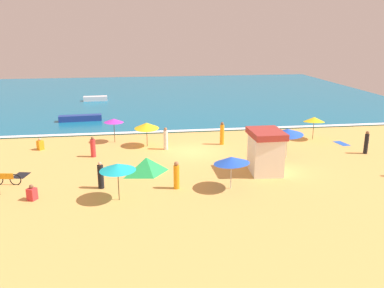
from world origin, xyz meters
The scene contains 25 objects.
ground_plane centered at (0.00, 0.00, 0.00)m, with size 60.00×60.00×0.00m, color #E0A856.
ocean_water centered at (0.00, 28.00, 0.05)m, with size 60.00×44.00×0.10m, color #146B93.
wave_breaker_foam centered at (0.00, 6.30, 0.10)m, with size 57.00×0.70×0.01m, color white.
lifeguard_cabana centered at (3.99, -5.16, 1.44)m, with size 2.09×2.70×2.82m.
beach_umbrella_0 centered at (-6.07, 3.62, 1.84)m, with size 1.64×1.63×2.01m.
beach_umbrella_1 centered at (10.63, 2.12, 1.73)m, with size 2.12×2.14×2.02m.
beach_umbrella_2 centered at (1.11, -7.64, 1.77)m, with size 2.99×2.99×2.05m.
beach_umbrella_3 centered at (6.53, -2.40, 1.95)m, with size 3.07×3.06×2.25m.
beach_umbrella_4 centered at (-5.37, -8.36, 1.92)m, with size 2.79×2.80×2.13m.
beach_umbrella_5 centered at (-3.44, 2.04, 1.70)m, with size 2.07×2.10×2.00m.
beach_tent centered at (-3.72, -4.46, 0.57)m, with size 2.72×2.25×1.14m.
parked_bicycle centered at (-12.17, -5.13, 0.38)m, with size 1.80×0.37×0.76m.
beachgoer_0 centered at (2.61, 1.69, 0.89)m, with size 0.48×0.48×1.87m.
beachgoer_1 centered at (-7.47, -0.20, 0.70)m, with size 0.51×0.51×1.53m.
beachgoer_2 centered at (-6.47, -6.48, 0.76)m, with size 0.45×0.45×1.64m.
beachgoer_3 centered at (-11.72, 2.25, 0.40)m, with size 0.59×0.59×0.94m.
beachgoer_4 centered at (-10.12, -7.67, 0.38)m, with size 0.59×0.59×0.90m.
beachgoer_7 centered at (12.83, -2.32, 0.84)m, with size 0.41×0.41×1.75m.
beachgoer_8 centered at (-2.03, 0.95, 0.83)m, with size 0.42×0.42×1.75m.
beachgoer_9 centered at (-2.06, -7.17, 0.80)m, with size 0.39×0.39×1.68m.
beach_towel_0 centered at (-11.76, -3.56, 0.01)m, with size 1.05×1.32×0.01m.
beach_towel_1 centered at (6.16, 1.91, 0.01)m, with size 1.01×1.49×0.01m.
beach_towel_2 centered at (12.43, 0.51, 0.01)m, with size 0.92×1.55×0.01m.
small_boat_0 centered at (-9.29, 23.67, 0.40)m, with size 3.04×1.15×0.60m.
small_boat_1 centered at (-9.81, 11.86, 0.39)m, with size 4.26×1.22×0.59m.
Camera 1 is at (-4.34, -29.31, 9.11)m, focal length 37.77 mm.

